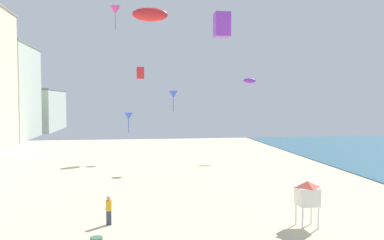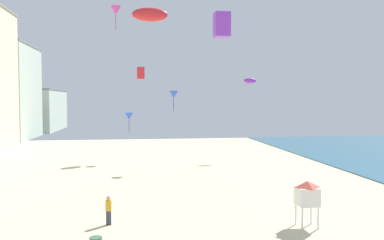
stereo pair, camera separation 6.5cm
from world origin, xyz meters
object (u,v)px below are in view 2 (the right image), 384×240
at_px(kite_red_box, 141,73).
at_px(lifeguard_stand, 307,194).
at_px(kite_red_parafoil, 150,15).
at_px(kite_flyer, 109,209).
at_px(kite_blue_delta, 129,116).
at_px(kite_purple_box, 222,25).
at_px(kite_blue_delta_2, 174,95).
at_px(kite_purple_parafoil, 250,81).
at_px(kite_magenta_delta, 116,10).

bearing_deg(kite_red_box, lifeguard_stand, -72.76).
height_order(kite_red_parafoil, kite_red_box, kite_red_parafoil).
bearing_deg(kite_flyer, kite_blue_delta, 160.89).
bearing_deg(kite_red_parafoil, kite_purple_box, -2.77).
bearing_deg(kite_blue_delta_2, kite_purple_parafoil, 31.93).
bearing_deg(kite_red_box, kite_purple_box, -80.00).
bearing_deg(kite_purple_parafoil, kite_blue_delta_2, -148.07).
distance_m(kite_flyer, kite_magenta_delta, 32.81).
relative_size(kite_flyer, kite_purple_parafoil, 1.03).
height_order(kite_red_box, kite_purple_parafoil, kite_red_box).
xyz_separation_m(kite_magenta_delta, kite_blue_delta_2, (6.28, -9.19, -10.46)).
distance_m(kite_blue_delta, kite_blue_delta_2, 7.16).
bearing_deg(kite_blue_delta, kite_red_parafoil, -85.76).
bearing_deg(kite_blue_delta, kite_red_box, 61.52).
distance_m(kite_magenta_delta, kite_red_box, 8.51).
relative_size(lifeguard_stand, kite_red_parafoil, 1.24).
bearing_deg(kite_magenta_delta, kite_blue_delta, -69.81).
distance_m(kite_blue_delta, kite_purple_parafoil, 15.28).
bearing_deg(kite_purple_parafoil, kite_red_parafoil, -118.34).
relative_size(kite_red_parafoil, kite_magenta_delta, 0.72).
distance_m(kite_red_parafoil, kite_blue_delta, 23.70).
bearing_deg(kite_blue_delta_2, kite_red_parafoil, -99.57).
bearing_deg(kite_purple_box, kite_magenta_delta, 105.39).
xyz_separation_m(kite_purple_box, kite_red_parafoil, (-4.21, 0.20, 0.52)).
distance_m(kite_red_box, kite_purple_parafoil, 13.31).
relative_size(lifeguard_stand, kite_purple_box, 1.80).
bearing_deg(kite_red_parafoil, kite_purple_parafoil, 61.66).
xyz_separation_m(kite_red_parafoil, kite_magenta_delta, (-3.28, 26.99, 6.08)).
bearing_deg(kite_red_parafoil, kite_blue_delta, 94.24).
xyz_separation_m(kite_flyer, kite_red_parafoil, (2.39, 1.01, 11.01)).
height_order(lifeguard_stand, kite_purple_box, kite_purple_box).
relative_size(kite_magenta_delta, kite_blue_delta_2, 1.35).
bearing_deg(kite_magenta_delta, lifeguard_stand, -68.57).
height_order(lifeguard_stand, kite_blue_delta_2, kite_blue_delta_2).
height_order(kite_flyer, kite_purple_parafoil, kite_purple_parafoil).
xyz_separation_m(lifeguard_stand, kite_blue_delta_2, (-5.45, 20.68, 5.71)).
relative_size(kite_blue_delta, kite_magenta_delta, 0.82).
bearing_deg(lifeguard_stand, kite_purple_parafoil, 83.95).
bearing_deg(kite_purple_box, kite_flyer, -173.07).
bearing_deg(lifeguard_stand, kite_purple_box, 151.15).
bearing_deg(kite_purple_parafoil, kite_purple_box, -109.85).
distance_m(kite_flyer, kite_red_box, 27.92).
xyz_separation_m(lifeguard_stand, kite_red_box, (-8.73, 28.11, 8.40)).
distance_m(kite_purple_box, kite_purple_parafoil, 25.81).
height_order(kite_flyer, kite_blue_delta_2, kite_blue_delta_2).
relative_size(kite_flyer, kite_magenta_delta, 0.57).
distance_m(kite_magenta_delta, kite_blue_delta_2, 15.27).
bearing_deg(kite_red_box, kite_flyer, -94.61).
relative_size(kite_red_parafoil, kite_red_box, 1.47).
xyz_separation_m(kite_purple_box, kite_blue_delta_2, (-1.21, 18.00, -3.86)).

